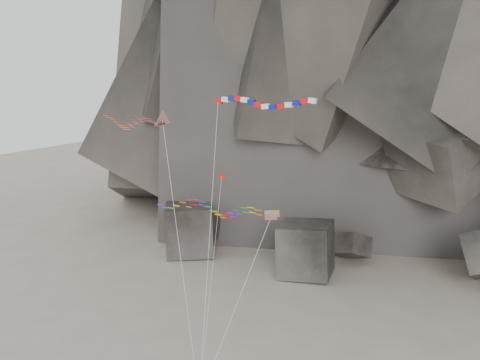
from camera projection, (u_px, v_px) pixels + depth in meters
The scene contains 5 objects.
boulder_field at pixel (343, 253), 80.72m from camera, with size 68.92×18.62×10.09m.
delta_kite at pixel (128, 121), 54.08m from camera, with size 15.46×5.92×22.73m.
banner_kite at pixel (262, 104), 50.40m from camera, with size 9.23×9.52×23.75m.
parafoil_kite at pixel (208, 208), 51.13m from camera, with size 12.84×5.85×15.07m.
pennant_kite at pixel (218, 208), 53.28m from camera, with size 3.90×9.15×16.63m.
Camera 1 is at (25.01, -40.18, 28.47)m, focal length 45.00 mm.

